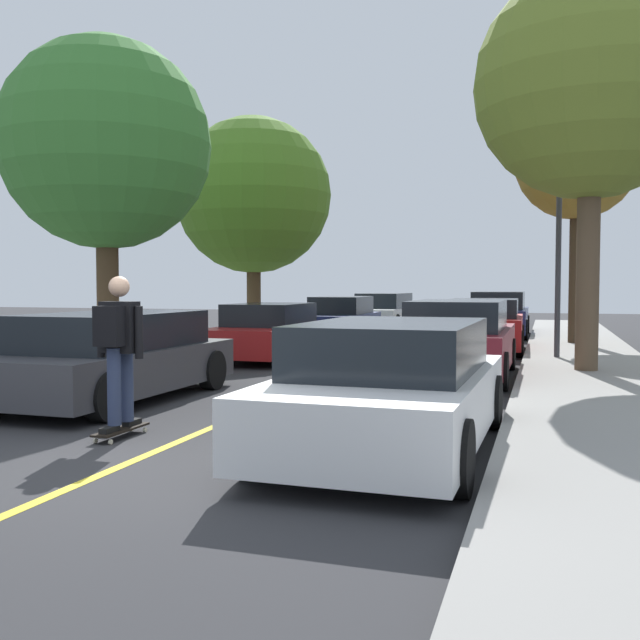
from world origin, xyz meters
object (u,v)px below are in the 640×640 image
street_tree_left_near (253,196)px  street_tree_right_nearest (591,84)px  parked_car_left_near (268,332)px  parked_car_left_farthest (384,311)px  parked_car_right_far (484,326)px  skateboarder (118,342)px  parked_car_right_farthest (499,315)px  street_tree_left_nearest (106,145)px  parked_car_left_far (341,319)px  parked_car_right_near (459,340)px  streetlamp (559,215)px  parked_car_right_nearest (391,387)px  skateboard (121,430)px  parked_car_left_nearest (113,357)px  street_tree_right_near (577,160)px

street_tree_left_near → street_tree_right_nearest: street_tree_right_nearest is taller
parked_car_left_near → street_tree_right_nearest: street_tree_right_nearest is taller
parked_car_left_farthest → street_tree_right_nearest: street_tree_right_nearest is taller
parked_car_right_far → skateboarder: size_ratio=2.38×
street_tree_left_near → parked_car_right_far: bearing=-9.2°
parked_car_right_farthest → street_tree_left_nearest: (-6.81, -12.37, 3.74)m
parked_car_left_far → street_tree_left_near: size_ratio=0.64×
parked_car_right_near → street_tree_left_nearest: size_ratio=0.70×
streetlamp → parked_car_left_near: bearing=-170.0°
parked_car_right_nearest → street_tree_left_near: (-6.81, 12.59, 3.70)m
streetlamp → street_tree_left_near: bearing=158.3°
parked_car_right_farthest → parked_car_right_near: bearing=-90.0°
parked_car_right_nearest → street_tree_left_near: 14.79m
street_tree_left_nearest → street_tree_right_nearest: 9.25m
parked_car_right_far → parked_car_right_near: bearing=-90.0°
parked_car_left_farthest → skateboard: bearing=-85.7°
street_tree_left_nearest → parked_car_right_near: bearing=7.8°
street_tree_right_nearest → parked_car_left_near: bearing=169.6°
parked_car_left_near → parked_car_right_nearest: size_ratio=0.93×
parked_car_right_far → street_tree_left_nearest: (-6.81, -6.38, 3.79)m
parked_car_right_farthest → street_tree_right_nearest: size_ratio=0.63×
parked_car_left_nearest → parked_car_right_near: parked_car_right_near is taller
streetlamp → skateboard: size_ratio=6.36×
parked_car_left_farthest → parked_car_right_nearest: (4.58, -20.40, -0.03)m
parked_car_left_farthest → street_tree_left_near: 8.92m
parked_car_left_far → streetlamp: size_ratio=0.77×
parked_car_left_far → streetlamp: 8.49m
street_tree_left_nearest → street_tree_right_near: bearing=42.7°
parked_car_left_farthest → street_tree_right_near: bearing=-45.6°
parked_car_right_far → parked_car_left_near: bearing=-143.3°
parked_car_right_near → street_tree_right_near: bearing=73.2°
parked_car_left_far → street_tree_right_nearest: 11.11m
parked_car_left_near → skateboard: size_ratio=4.80×
street_tree_left_near → street_tree_right_near: size_ratio=0.99×
parked_car_left_near → street_tree_right_near: size_ratio=0.61×
parked_car_right_nearest → parked_car_left_nearest: bearing=157.7°
parked_car_left_near → parked_car_right_far: (4.58, 3.41, 0.05)m
parked_car_right_farthest → street_tree_right_nearest: bearing=-78.1°
parked_car_right_near → streetlamp: bearing=60.9°
parked_car_left_near → streetlamp: streetlamp is taller
parked_car_left_nearest → streetlamp: streetlamp is taller
street_tree_left_near → street_tree_right_nearest: 10.78m
parked_car_left_farthest → street_tree_left_nearest: 15.92m
parked_car_right_near → street_tree_left_near: bearing=136.1°
parked_car_left_far → street_tree_right_nearest: size_ratio=0.57×
parked_car_left_farthest → street_tree_right_nearest: bearing=-63.4°
skateboard → parked_car_left_far: bearing=96.1°
skateboarder → streetlamp: bearing=63.5°
parked_car_left_nearest → street_tree_left_nearest: 5.47m
parked_car_right_far → street_tree_right_nearest: (2.23, -4.66, 4.68)m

